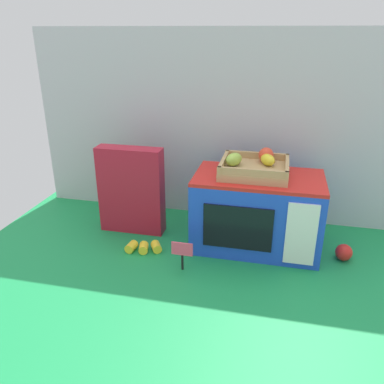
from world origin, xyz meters
TOP-DOWN VIEW (x-y plane):
  - ground_plane at (0.00, 0.00)m, footprint 1.70×1.70m
  - display_back_panel at (0.00, 0.23)m, footprint 1.61×0.03m
  - toy_microwave at (0.12, -0.01)m, footprint 0.44×0.25m
  - food_groups_crate at (0.11, 0.01)m, footprint 0.23×0.20m
  - cookie_set_box at (-0.35, 0.00)m, footprint 0.24×0.07m
  - price_sign at (-0.09, -0.23)m, footprint 0.07×0.01m
  - loose_toy_banana at (-0.25, -0.15)m, footprint 0.13×0.07m
  - loose_toy_apple at (0.43, -0.05)m, footprint 0.06×0.06m

SIDE VIEW (x-z plane):
  - ground_plane at x=0.00m, z-range 0.00..0.00m
  - loose_toy_banana at x=-0.25m, z-range 0.00..0.03m
  - loose_toy_apple at x=0.43m, z-range 0.00..0.06m
  - price_sign at x=-0.09m, z-range 0.02..0.12m
  - toy_microwave at x=0.12m, z-range 0.00..0.27m
  - cookie_set_box at x=-0.35m, z-range 0.00..0.33m
  - food_groups_crate at x=0.11m, z-range 0.25..0.33m
  - display_back_panel at x=0.00m, z-range 0.00..0.74m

